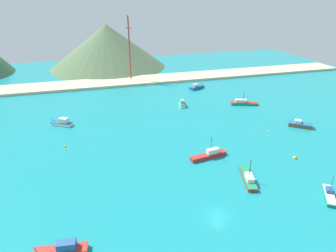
% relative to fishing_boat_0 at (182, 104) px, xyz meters
% --- Properties ---
extents(ground, '(260.00, 280.00, 0.50)m').
position_rel_fishing_boat_0_xyz_m(ground, '(-13.22, -33.94, -1.18)').
color(ground, teal).
extents(fishing_boat_0, '(3.34, 7.08, 2.79)m').
position_rel_fishing_boat_0_xyz_m(fishing_boat_0, '(0.00, 0.00, 0.00)').
color(fishing_boat_0, silver).
rests_on(fishing_boat_0, ground).
extents(fishing_boat_1, '(9.61, 3.52, 2.68)m').
position_rel_fishing_boat_0_xyz_m(fishing_boat_1, '(-44.18, -65.29, 0.00)').
color(fishing_boat_1, orange).
rests_on(fishing_boat_1, ground).
extents(fishing_boat_2, '(11.31, 3.59, 6.40)m').
position_rel_fishing_boat_0_xyz_m(fishing_boat_2, '(-5.68, -41.62, -0.05)').
color(fishing_boat_2, red).
rests_on(fishing_boat_2, ground).
extents(fishing_boat_3, '(5.24, 10.70, 6.17)m').
position_rel_fishing_boat_0_xyz_m(fishing_boat_3, '(-0.73, -54.46, -0.19)').
color(fishing_boat_3, red).
rests_on(fishing_boat_3, ground).
extents(fishing_boat_4, '(7.91, 7.12, 2.41)m').
position_rel_fishing_boat_0_xyz_m(fishing_boat_4, '(33.09, -31.01, -0.07)').
color(fishing_boat_4, brown).
rests_on(fishing_boat_4, ground).
extents(fishing_boat_5, '(8.41, 5.70, 2.69)m').
position_rel_fishing_boat_0_xyz_m(fishing_boat_5, '(14.19, 20.24, -0.02)').
color(fishing_boat_5, '#1E5BA8').
rests_on(fishing_boat_5, ground).
extents(fishing_boat_6, '(11.42, 6.33, 5.22)m').
position_rel_fishing_boat_0_xyz_m(fishing_boat_6, '(25.10, -5.75, -0.09)').
color(fishing_boat_6, '#198466').
rests_on(fishing_boat_6, ground).
extents(fishing_boat_7, '(7.81, 6.10, 2.83)m').
position_rel_fishing_boat_0_xyz_m(fishing_boat_7, '(-46.86, -7.17, 0.09)').
color(fishing_boat_7, silver).
rests_on(fishing_boat_7, ground).
extents(fishing_boat_10, '(5.86, 7.39, 5.44)m').
position_rel_fishing_boat_0_xyz_m(fishing_boat_10, '(13.69, -65.38, -0.28)').
color(fishing_boat_10, '#198466').
rests_on(fishing_boat_10, ground).
extents(buoy_0, '(0.65, 0.65, 0.65)m').
position_rel_fishing_boat_0_xyz_m(buoy_0, '(20.36, -31.71, -0.82)').
color(buoy_0, gold).
rests_on(buoy_0, ground).
extents(buoy_1, '(1.06, 1.06, 1.06)m').
position_rel_fishing_boat_0_xyz_m(buoy_1, '(17.47, -48.69, -0.75)').
color(buoy_1, gold).
rests_on(buoy_1, ground).
extents(buoy_2, '(0.76, 0.76, 0.76)m').
position_rel_fishing_boat_0_xyz_m(buoy_2, '(-45.48, -23.80, -0.80)').
color(buoy_2, gold).
rests_on(buoy_2, ground).
extents(beach_strip, '(247.00, 15.87, 1.20)m').
position_rel_fishing_boat_0_xyz_m(beach_strip, '(-13.22, 40.57, -0.33)').
color(beach_strip, beige).
rests_on(beach_strip, ground).
extents(hill_central, '(70.92, 70.92, 25.97)m').
position_rel_fishing_boat_0_xyz_m(hill_central, '(-22.70, 78.61, 12.05)').
color(hill_central, '#56704C').
rests_on(hill_central, ground).
extents(radio_tower, '(3.28, 2.62, 32.76)m').
position_rel_fishing_boat_0_xyz_m(radio_tower, '(-14.26, 43.31, 15.77)').
color(radio_tower, '#B7332D').
rests_on(radio_tower, ground).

